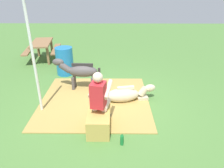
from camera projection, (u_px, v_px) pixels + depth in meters
ground_plane at (106, 104)px, 5.44m from camera, size 24.00×24.00×0.00m
hay_patch at (95, 100)px, 5.58m from camera, size 2.75×2.82×0.02m
hay_bale at (99, 121)px, 4.39m from camera, size 0.77×0.46×0.42m
person_seated at (100, 97)px, 4.31m from camera, size 0.71×0.50×1.30m
pony_standing at (80, 71)px, 5.96m from camera, size 0.35×1.35×0.92m
pony_lying at (126, 94)px, 5.49m from camera, size 0.56×1.36×0.42m
soda_bottle at (122, 139)px, 4.01m from camera, size 0.07×0.07×0.26m
water_barrel at (65, 61)px, 7.03m from camera, size 0.57×0.57×0.92m
tent_pole_left at (34, 61)px, 4.60m from camera, size 0.06×0.06×2.55m
picnic_bench at (42, 46)px, 8.27m from camera, size 1.66×1.49×0.75m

